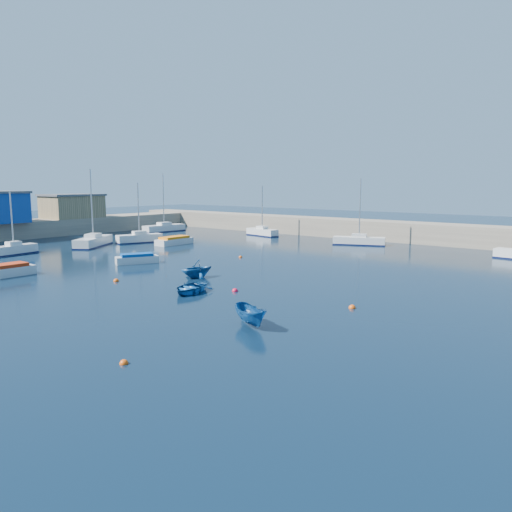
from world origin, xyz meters
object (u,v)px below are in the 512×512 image
Objects in this scene: dinghy_center at (190,288)px; sailboat_3 at (139,238)px; brick_shed_a at (72,207)px; motorboat_0 at (5,271)px; sailboat_2 at (93,241)px; motorboat_2 at (174,241)px; dinghy_right at (251,316)px; motorboat_1 at (137,259)px; sailboat_6 at (359,240)px; dinghy_left at (197,268)px; sailboat_1 at (14,249)px; sailboat_4 at (164,228)px; sailboat_5 at (262,232)px.

sailboat_3 is at bearing 132.62° from dinghy_center.
motorboat_0 is (28.93, -23.63, -3.60)m from brick_shed_a.
sailboat_3 is (1.37, 5.98, -0.01)m from sailboat_2.
dinghy_right is at bearing -37.00° from motorboat_2.
motorboat_2 is at bearing 151.61° from motorboat_1.
sailboat_6 is 33.15m from dinghy_center.
dinghy_left reaches higher than motorboat_2.
sailboat_1 is at bearing 107.74° from dinghy_right.
brick_shed_a is 1.69× the size of motorboat_0.
dinghy_center is at bearing 164.02° from sailboat_6.
sailboat_4 is at bearing 74.33° from sailboat_6.
brick_shed_a is at bearing 178.88° from motorboat_2.
sailboat_3 is 15.22m from sailboat_4.
sailboat_6 reaches higher than brick_shed_a.
sailboat_2 is at bearing -23.63° from brick_shed_a.
sailboat_4 is 1.80× the size of motorboat_2.
sailboat_3 reaches higher than motorboat_2.
dinghy_left is at bearing 157.47° from sailboat_6.
sailboat_2 reaches higher than sailboat_4.
dinghy_right is (54.23, -21.84, -3.52)m from brick_shed_a.
sailboat_2 is 2.75× the size of dinghy_center.
dinghy_center is 5.80m from dinghy_left.
sailboat_6 is (32.72, 4.03, -0.04)m from sailboat_4.
sailboat_1 is 28.75m from sailboat_4.
dinghy_left is at bearing 115.17° from dinghy_center.
sailboat_4 reaches higher than sailboat_3.
dinghy_center is at bearing 17.26° from motorboat_0.
sailboat_6 is at bearing 101.78° from dinghy_left.
sailboat_5 is (16.31, 4.94, -0.02)m from sailboat_4.
dinghy_center is (28.73, -10.81, -0.27)m from sailboat_2.
sailboat_5 is 0.88× the size of sailboat_6.
motorboat_1 is (22.96, -23.04, -0.14)m from sailboat_4.
motorboat_0 is (-12.70, -38.41, -0.06)m from sailboat_6.
dinghy_left is at bearing -47.69° from sailboat_2.
motorboat_0 is (12.16, -16.29, -0.13)m from sailboat_2.
motorboat_0 is at bearing -78.11° from motorboat_2.
sailboat_2 is 30.70m from dinghy_center.
motorboat_2 is (5.07, 1.56, -0.12)m from sailboat_3.
dinghy_left is (25.26, 3.21, 0.19)m from sailboat_1.
sailboat_5 is 39.45m from dinghy_center.
sailboat_1 is at bearing -161.14° from dinghy_left.
sailboat_3 is 41.49m from dinghy_right.
brick_shed_a is 37.53m from motorboat_0.
motorboat_0 is 1.38× the size of dinghy_center.
sailboat_4 is 55.82m from dinghy_right.
sailboat_5 is at bearing 130.28° from motorboat_1.
dinghy_center is at bearing -37.36° from dinghy_left.
sailboat_4 is 1.11× the size of sailboat_6.
motorboat_0 is 1.63× the size of dinghy_left.
sailboat_6 is 2.43× the size of dinghy_center.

